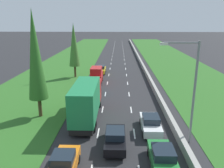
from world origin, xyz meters
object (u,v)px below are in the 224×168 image
object	(u,v)px
orange_hatchback_left_lane	(64,163)
yellow_sedan_left_lane	(101,69)
green_box_truck_left_lane	(87,100)
red_van_left_lane	(96,75)
poplar_tree_second	(35,55)
street_light_mast	(191,86)
green_sedan_right_lane_second	(163,158)
teal_hatchback_left_lane	(95,89)
poplar_tree_third	(74,45)
black_sedan_centre_lane	(115,138)
white_sedan_right_lane	(150,123)

from	to	relation	value
orange_hatchback_left_lane	yellow_sedan_left_lane	xyz separation A→B (m)	(0.18, 31.38, -0.02)
green_box_truck_left_lane	red_van_left_lane	bearing A→B (deg)	91.44
poplar_tree_second	green_box_truck_left_lane	bearing A→B (deg)	-5.12
street_light_mast	orange_hatchback_left_lane	bearing A→B (deg)	-155.10
green_sedan_right_lane_second	street_light_mast	bearing A→B (deg)	53.27
teal_hatchback_left_lane	poplar_tree_third	size ratio (longest dim) A/B	0.38
orange_hatchback_left_lane	poplar_tree_second	size ratio (longest dim) A/B	0.33
teal_hatchback_left_lane	yellow_sedan_left_lane	world-z (taller)	teal_hatchback_left_lane
teal_hatchback_left_lane	poplar_tree_third	world-z (taller)	poplar_tree_third
green_box_truck_left_lane	street_light_mast	distance (m)	11.03
red_van_left_lane	black_sedan_centre_lane	world-z (taller)	red_van_left_lane
black_sedan_centre_lane	yellow_sedan_left_lane	distance (m)	27.92
red_van_left_lane	poplar_tree_second	distance (m)	16.06
red_van_left_lane	yellow_sedan_left_lane	size ratio (longest dim) A/B	1.09
street_light_mast	poplar_tree_third	bearing A→B (deg)	121.28
black_sedan_centre_lane	poplar_tree_second	distance (m)	12.21
poplar_tree_second	street_light_mast	bearing A→B (deg)	-19.43
poplar_tree_second	green_sedan_right_lane_second	bearing A→B (deg)	-36.30
green_sedan_right_lane_second	red_van_left_lane	size ratio (longest dim) A/B	0.92
orange_hatchback_left_lane	green_box_truck_left_lane	distance (m)	9.43
white_sedan_right_lane	street_light_mast	size ratio (longest dim) A/B	0.50
red_van_left_lane	white_sedan_right_lane	bearing A→B (deg)	-68.08
orange_hatchback_left_lane	green_box_truck_left_lane	xyz separation A→B (m)	(0.36, 9.32, 1.35)
orange_hatchback_left_lane	poplar_tree_second	world-z (taller)	poplar_tree_second
white_sedan_right_lane	black_sedan_centre_lane	size ratio (longest dim) A/B	1.00
orange_hatchback_left_lane	street_light_mast	distance (m)	11.70
teal_hatchback_left_lane	white_sedan_right_lane	size ratio (longest dim) A/B	0.87
white_sedan_right_lane	poplar_tree_second	xyz separation A→B (m)	(-12.00, 3.14, 6.15)
teal_hatchback_left_lane	green_sedan_right_lane_second	size ratio (longest dim) A/B	0.87
orange_hatchback_left_lane	poplar_tree_third	xyz separation A→B (m)	(-4.47, 28.11, 5.28)
black_sedan_centre_lane	poplar_tree_third	bearing A→B (deg)	108.17
orange_hatchback_left_lane	street_light_mast	size ratio (longest dim) A/B	0.43
yellow_sedan_left_lane	street_light_mast	distance (m)	28.84
green_box_truck_left_lane	yellow_sedan_left_lane	size ratio (longest dim) A/B	2.09
black_sedan_centre_lane	yellow_sedan_left_lane	bearing A→B (deg)	96.93
teal_hatchback_left_lane	poplar_tree_second	world-z (taller)	poplar_tree_second
yellow_sedan_left_lane	poplar_tree_second	world-z (taller)	poplar_tree_second
teal_hatchback_left_lane	street_light_mast	size ratio (longest dim) A/B	0.43
white_sedan_right_lane	poplar_tree_second	bearing A→B (deg)	165.33
orange_hatchback_left_lane	green_box_truck_left_lane	size ratio (longest dim) A/B	0.41
green_sedan_right_lane_second	white_sedan_right_lane	world-z (taller)	same
black_sedan_centre_lane	orange_hatchback_left_lane	bearing A→B (deg)	-134.10
green_sedan_right_lane_second	yellow_sedan_left_lane	size ratio (longest dim) A/B	1.00
white_sedan_right_lane	green_box_truck_left_lane	bearing A→B (deg)	158.10
red_van_left_lane	street_light_mast	xyz separation A→B (m)	(9.84, -19.44, 3.83)
white_sedan_right_lane	street_light_mast	world-z (taller)	street_light_mast
poplar_tree_third	street_light_mast	world-z (taller)	poplar_tree_third
teal_hatchback_left_lane	red_van_left_lane	bearing A→B (deg)	92.93
orange_hatchback_left_lane	green_box_truck_left_lane	world-z (taller)	green_box_truck_left_lane
green_sedan_right_lane_second	black_sedan_centre_lane	size ratio (longest dim) A/B	1.00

